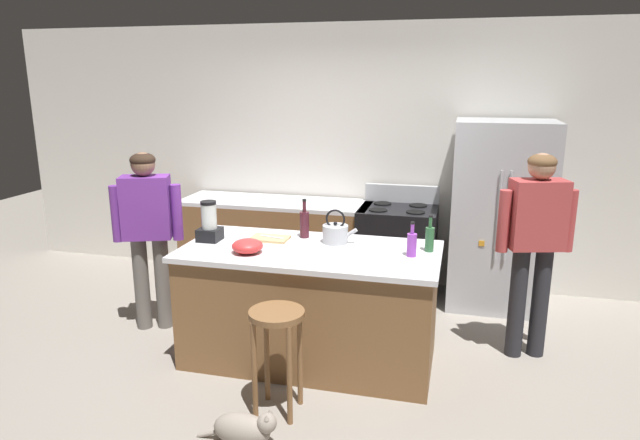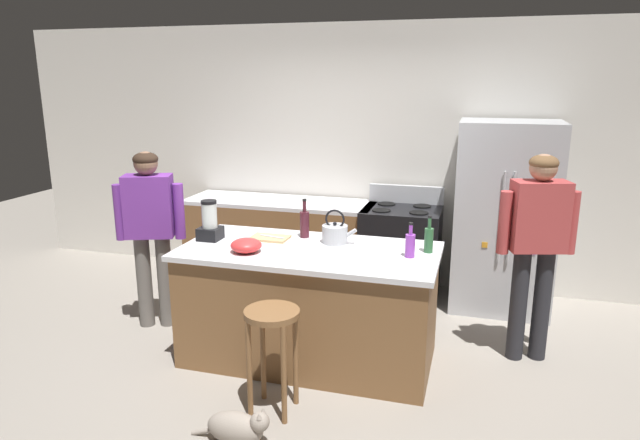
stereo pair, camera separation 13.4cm
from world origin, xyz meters
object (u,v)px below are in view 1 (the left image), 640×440
Objects in this scene: person_by_sink_right at (535,236)px; bar_stool at (277,335)px; bottle_wine at (304,223)px; refrigerator at (500,216)px; bottle_olive_oil at (430,238)px; person_by_island_left at (148,224)px; bottle_soda at (412,244)px; cat at (245,429)px; tea_kettle at (336,233)px; stove_range at (397,251)px; chef_knife at (272,237)px; cutting_board at (270,238)px; mixing_bowl at (247,246)px; kitchen_island at (310,304)px; blender_appliance at (209,224)px.

person_by_sink_right is 2.26× the size of bar_stool.
person_by_sink_right is 1.78m from bottle_wine.
person_by_sink_right is (0.19, -1.02, 0.09)m from refrigerator.
bottle_olive_oil is 1.01m from bottle_wine.
person_by_island_left reaches higher than bottle_soda.
bottle_wine is at bearing 96.10° from bar_stool.
cat is 1.64× the size of bottle_wine.
bottle_soda is 0.64m from tea_kettle.
bar_stool is at bearing -102.45° from stove_range.
bottle_soda reaches higher than chef_knife.
stove_range is at bearing 57.61° from cutting_board.
cat is at bearing -88.89° from bottle_wine.
bar_stool is (-0.50, -2.28, 0.09)m from stove_range.
bottle_soda is (-0.12, -0.15, -0.01)m from bottle_olive_oil.
stove_range reaches higher than mixing_bowl.
person_by_sink_right is at bearing 9.02° from cutting_board.
kitchen_island is 8.41× the size of mixing_bowl.
bottle_soda is (0.77, 0.77, 0.44)m from bar_stool.
bottle_wine reaches higher than cat.
person_by_sink_right reaches higher than cat.
bottle_olive_oil is 1.20× the size of mixing_bowl.
refrigerator is 6.44× the size of bottle_olive_oil.
tea_kettle is (1.64, -0.00, 0.04)m from person_by_island_left.
bottle_wine is (-0.62, -1.23, 0.56)m from stove_range.
mixing_bowl is at bearing -161.55° from person_by_sink_right.
kitchen_island is 1.79× the size of stove_range.
bar_stool is 2.25× the size of blender_appliance.
person_by_island_left is 0.70m from blender_appliance.
bottle_wine reaches higher than mixing_bowl.
person_by_island_left is at bearing -146.42° from stove_range.
tea_kettle is (-0.72, 0.04, -0.02)m from bottle_olive_oil.
kitchen_island is 6.14× the size of bottle_wine.
bottle_soda is at bearing -127.36° from bottle_olive_oil.
refrigerator is 1.04m from person_by_sink_right.
person_by_sink_right is 2.11m from bar_stool.
refrigerator is at bearing 33.06° from blender_appliance.
bottle_wine reaches higher than bottle_olive_oil.
person_by_island_left is (-1.98, -1.32, 0.48)m from stove_range.
tea_kettle is at bearing 176.54° from bottle_olive_oil.
blender_appliance is (-0.83, 0.02, 0.58)m from kitchen_island.
person_by_island_left reaches higher than blender_appliance.
kitchen_island is 1.04m from bottle_olive_oil.
person_by_island_left is 1.12m from cutting_board.
tea_kettle is at bearing -169.58° from person_by_sink_right.
person_by_sink_right is (1.15, -1.05, 0.52)m from stove_range.
mixing_bowl is (-1.87, -1.71, 0.06)m from refrigerator.
stove_range is 4.69× the size of mixing_bowl.
bar_stool is at bearing -57.16° from chef_knife.
stove_range is 3.61× the size of cutting_board.
person_by_island_left is 2.37m from bottle_olive_oil.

